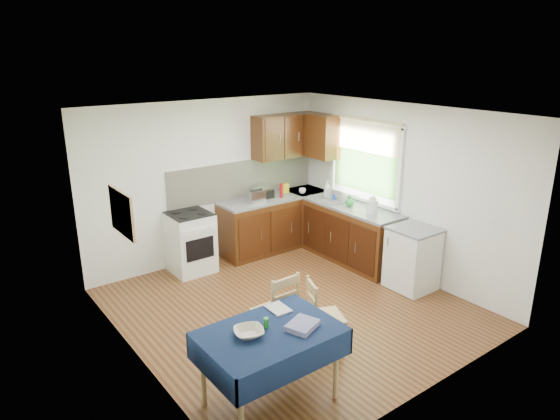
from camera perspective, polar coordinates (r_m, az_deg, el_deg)
floor at (r=6.60m, az=1.24°, el=-11.06°), size 4.20×4.20×0.00m
ceiling at (r=5.82m, az=1.41°, el=11.02°), size 4.00×4.20×0.02m
wall_back at (r=7.79m, az=-8.24°, el=3.23°), size 4.00×0.02×2.50m
wall_front at (r=4.74m, az=17.25°, el=-7.16°), size 4.00×0.02×2.50m
wall_left at (r=5.19m, az=-16.44°, el=-4.89°), size 0.02×4.20×2.50m
wall_right at (r=7.45m, az=13.55°, el=2.23°), size 0.02×4.20×2.50m
base_cabinets at (r=8.10m, az=3.38°, el=-2.13°), size 1.90×2.30×0.86m
worktop_back at (r=8.18m, az=-0.66°, el=1.43°), size 1.90×0.60×0.04m
worktop_right at (r=7.75m, az=8.27°, el=0.31°), size 0.60×1.70×0.04m
worktop_corner at (r=8.57m, az=2.86°, el=2.16°), size 0.60×0.60×0.04m
splashback at (r=8.11m, az=-4.14°, el=3.58°), size 2.70×0.02×0.60m
upper_cabinets at (r=8.25m, az=2.02°, el=8.47°), size 1.20×0.85×0.70m
stove at (r=7.56m, az=-10.19°, el=-3.64°), size 0.60×0.61×0.92m
window at (r=7.79m, az=9.69°, el=6.17°), size 0.04×1.48×1.26m
fridge at (r=7.16m, az=14.89°, el=-5.37°), size 0.58×0.60×0.89m
corkboard at (r=5.35m, az=-17.62°, el=-0.33°), size 0.04×0.62×0.47m
dining_table at (r=4.71m, az=-1.14°, el=-14.73°), size 1.26×0.85×0.76m
chair_far at (r=5.54m, az=-0.23°, el=-11.29°), size 0.42×0.42×0.93m
chair_near at (r=5.57m, az=4.79°, el=-11.74°), size 0.49×0.49×0.85m
toaster at (r=7.86m, az=-2.74°, el=1.59°), size 0.27×0.17×0.21m
sandwich_press at (r=8.09m, az=-2.01°, el=1.99°), size 0.30×0.26×0.17m
sauce_bottle at (r=8.10m, az=0.14°, el=2.25°), size 0.05×0.05×0.23m
yellow_packet at (r=8.38m, az=0.56°, el=2.53°), size 0.12×0.08×0.16m
dish_rack at (r=7.95m, az=6.42°, el=1.16°), size 0.43×0.33×0.20m
kettle at (r=7.42m, az=10.53°, el=0.52°), size 0.16×0.16×0.27m
cup at (r=8.34m, az=2.56°, el=2.19°), size 0.14×0.14×0.09m
soap_bottle_a at (r=8.12m, az=5.39°, el=2.38°), size 0.15×0.15×0.28m
soap_bottle_b at (r=7.98m, az=6.36°, el=1.68°), size 0.10×0.10×0.17m
soap_bottle_c at (r=7.70m, az=7.97°, el=1.04°), size 0.17×0.17×0.18m
plate_bowl at (r=4.57m, az=-3.58°, el=-13.79°), size 0.34×0.34×0.07m
book at (r=4.94m, az=-1.10°, el=-11.51°), size 0.19×0.26×0.02m
spice_jar at (r=4.68m, az=-1.59°, el=-12.76°), size 0.05×0.05×0.10m
tea_towel at (r=4.68m, az=2.57°, el=-13.03°), size 0.35×0.32×0.05m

